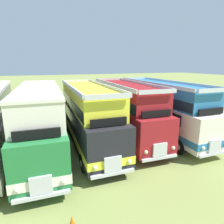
{
  "coord_description": "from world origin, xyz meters",
  "views": [
    {
      "loc": [
        1.51,
        -13.39,
        5.9
      ],
      "look_at": [
        7.01,
        0.59,
        2.16
      ],
      "focal_mm": 30.95,
      "sensor_mm": 36.0,
      "label": 1
    }
  ],
  "objects_px": {
    "bus_seventh_in_row": "(125,109)",
    "bus_eighth_in_row": "(161,106)",
    "bus_fifth_in_row": "(41,118)",
    "bus_sixth_in_row": "(88,114)",
    "cone_near_end": "(72,223)"
  },
  "relations": [
    {
      "from": "cone_near_end",
      "to": "bus_fifth_in_row",
      "type": "bearing_deg",
      "value": 95.29
    },
    {
      "from": "bus_sixth_in_row",
      "to": "bus_fifth_in_row",
      "type": "bearing_deg",
      "value": -176.78
    },
    {
      "from": "cone_near_end",
      "to": "bus_sixth_in_row",
      "type": "bearing_deg",
      "value": 70.76
    },
    {
      "from": "bus_seventh_in_row",
      "to": "bus_eighth_in_row",
      "type": "xyz_separation_m",
      "value": [
        3.24,
        -0.22,
        0.01
      ]
    },
    {
      "from": "bus_seventh_in_row",
      "to": "bus_eighth_in_row",
      "type": "height_order",
      "value": "same"
    },
    {
      "from": "bus_sixth_in_row",
      "to": "bus_seventh_in_row",
      "type": "relative_size",
      "value": 1.0
    },
    {
      "from": "bus_seventh_in_row",
      "to": "cone_near_end",
      "type": "bearing_deg",
      "value": -126.41
    },
    {
      "from": "bus_sixth_in_row",
      "to": "cone_near_end",
      "type": "xyz_separation_m",
      "value": [
        -2.58,
        -7.38,
        -2.05
      ]
    },
    {
      "from": "bus_seventh_in_row",
      "to": "cone_near_end",
      "type": "relative_size",
      "value": 16.91
    },
    {
      "from": "bus_seventh_in_row",
      "to": "cone_near_end",
      "type": "xyz_separation_m",
      "value": [
        -5.83,
        -7.9,
        -2.05
      ]
    },
    {
      "from": "bus_fifth_in_row",
      "to": "cone_near_end",
      "type": "xyz_separation_m",
      "value": [
        0.67,
        -7.2,
        -2.16
      ]
    },
    {
      "from": "bus_fifth_in_row",
      "to": "bus_eighth_in_row",
      "type": "height_order",
      "value": "bus_eighth_in_row"
    },
    {
      "from": "bus_seventh_in_row",
      "to": "bus_sixth_in_row",
      "type": "bearing_deg",
      "value": -171.01
    },
    {
      "from": "bus_eighth_in_row",
      "to": "cone_near_end",
      "type": "relative_size",
      "value": 18.48
    },
    {
      "from": "cone_near_end",
      "to": "bus_seventh_in_row",
      "type": "bearing_deg",
      "value": 53.59
    }
  ]
}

